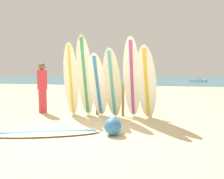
# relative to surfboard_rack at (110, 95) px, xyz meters

# --- Properties ---
(ground_plane) EXTENTS (120.00, 120.00, 0.00)m
(ground_plane) POSITION_rel_surfboard_rack_xyz_m (-0.29, -2.16, -0.67)
(ground_plane) COLOR beige
(ocean_water) EXTENTS (120.00, 80.00, 0.01)m
(ocean_water) POSITION_rel_surfboard_rack_xyz_m (-0.29, 55.84, -0.66)
(ocean_water) COLOR teal
(ocean_water) RESTS_ON ground
(surfboard_rack) EXTENTS (2.71, 0.09, 1.08)m
(surfboard_rack) POSITION_rel_surfboard_rack_xyz_m (0.00, 0.00, 0.00)
(surfboard_rack) COLOR olive
(surfboard_rack) RESTS_ON ground
(surfboard_leaning_far_left) EXTENTS (0.56, 0.65, 2.33)m
(surfboard_leaning_far_left) POSITION_rel_surfboard_rack_xyz_m (-1.17, -0.40, 0.50)
(surfboard_leaning_far_left) COLOR white
(surfboard_leaning_far_left) RESTS_ON ground
(surfboard_leaning_left) EXTENTS (0.55, 0.72, 2.55)m
(surfboard_leaning_left) POSITION_rel_surfboard_rack_xyz_m (-0.72, -0.36, 0.61)
(surfboard_leaning_left) COLOR silver
(surfboard_leaning_left) RESTS_ON ground
(surfboard_leaning_center_left) EXTENTS (0.58, 0.92, 1.98)m
(surfboard_leaning_center_left) POSITION_rel_surfboard_rack_xyz_m (-0.28, -0.40, 0.32)
(surfboard_leaning_center_left) COLOR white
(surfboard_leaning_center_left) RESTS_ON ground
(surfboard_leaning_center) EXTENTS (0.60, 0.76, 2.12)m
(surfboard_leaning_center) POSITION_rel_surfboard_rack_xyz_m (0.19, -0.44, 0.39)
(surfboard_leaning_center) COLOR beige
(surfboard_leaning_center) RESTS_ON ground
(surfboard_leaning_center_right) EXTENTS (0.54, 1.10, 2.39)m
(surfboard_leaning_center_right) POSITION_rel_surfboard_rack_xyz_m (0.78, -0.40, 0.53)
(surfboard_leaning_center_right) COLOR white
(surfboard_leaning_center_right) RESTS_ON ground
(surfboard_leaning_right) EXTENTS (0.70, 0.89, 2.17)m
(surfboard_leaning_right) POSITION_rel_surfboard_rack_xyz_m (1.20, -0.43, 0.42)
(surfboard_leaning_right) COLOR white
(surfboard_leaning_right) RESTS_ON ground
(surfboard_lying_on_sand) EXTENTS (2.58, 1.45, 0.08)m
(surfboard_lying_on_sand) POSITION_rel_surfboard_rack_xyz_m (-0.95, -2.33, -0.63)
(surfboard_lying_on_sand) COLOR beige
(surfboard_lying_on_sand) RESTS_ON ground
(beachgoer_standing) EXTENTS (0.29, 0.33, 1.74)m
(beachgoer_standing) POSITION_rel_surfboard_rack_xyz_m (-2.39, -0.12, 0.29)
(beachgoer_standing) COLOR #D8333F
(beachgoer_standing) RESTS_ON ground
(small_boat_offshore) EXTENTS (2.87, 2.37, 0.71)m
(small_boat_offshore) POSITION_rel_surfboard_rack_xyz_m (7.83, 30.38, -0.41)
(small_boat_offshore) COLOR silver
(small_boat_offshore) RESTS_ON ocean_water
(beach_ball) EXTENTS (0.40, 0.40, 0.40)m
(beach_ball) POSITION_rel_surfboard_rack_xyz_m (0.58, -2.02, -0.47)
(beach_ball) COLOR #3372B2
(beach_ball) RESTS_ON ground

